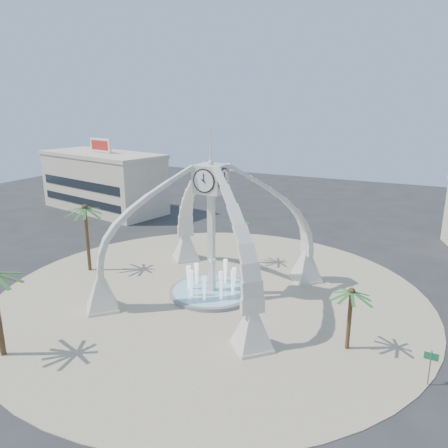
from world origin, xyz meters
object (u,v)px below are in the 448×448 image
at_px(clock_tower, 211,228).
at_px(palm_east, 352,292).
at_px(street_sign, 431,361).
at_px(fountain, 212,291).
at_px(palm_west, 85,209).
at_px(palm_north, 241,218).

height_order(clock_tower, palm_east, clock_tower).
relative_size(clock_tower, street_sign, 7.16).
xyz_separation_m(fountain, palm_west, (-14.64, -0.48, 6.59)).
relative_size(palm_east, palm_north, 0.87).
bearing_deg(palm_north, clock_tower, -83.76).
relative_size(fountain, palm_east, 1.53).
height_order(clock_tower, street_sign, clock_tower).
relative_size(fountain, street_sign, 3.19).
bearing_deg(clock_tower, fountain, 90.00).
distance_m(clock_tower, palm_west, 14.65).
relative_size(palm_north, street_sign, 2.39).
xyz_separation_m(palm_east, palm_west, (-28.04, 3.58, 2.33)).
bearing_deg(fountain, palm_north, 96.24).
bearing_deg(palm_east, street_sign, -20.57).
xyz_separation_m(fountain, palm_north, (-0.95, 8.73, 4.99)).
height_order(fountain, palm_east, palm_east).
distance_m(clock_tower, fountain, 6.20).
bearing_deg(palm_north, palm_west, -146.08).
bearing_deg(palm_east, palm_north, 138.33).
height_order(fountain, palm_north, palm_north).
distance_m(fountain, palm_east, 14.64).
bearing_deg(palm_east, palm_west, 172.73).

